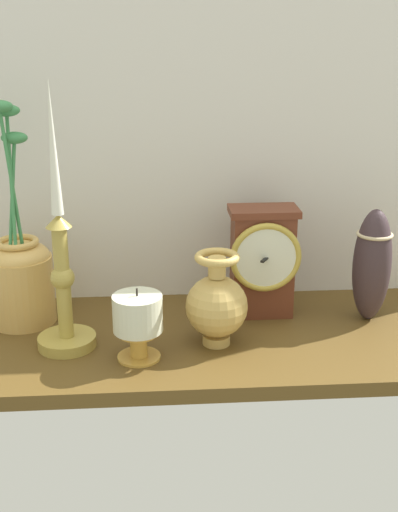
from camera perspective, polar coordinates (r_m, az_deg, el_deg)
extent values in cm
cube|color=brown|center=(113.37, 1.31, -7.23)|extent=(100.00, 36.00, 2.40)
cube|color=silver|center=(120.98, 0.59, 11.27)|extent=(120.00, 2.00, 65.00)
cube|color=brown|center=(117.55, 5.45, -0.76)|extent=(10.68, 6.22, 18.53)
cube|color=brown|center=(114.54, 5.60, 3.87)|extent=(11.96, 6.97, 1.20)
torus|color=gold|center=(113.42, 5.78, -0.14)|extent=(12.41, 1.13, 12.41)
cylinder|color=silver|center=(113.33, 5.79, -0.16)|extent=(10.38, 0.40, 10.38)
cube|color=black|center=(113.05, 5.81, -0.21)|extent=(2.53, 3.70, 0.30)
cylinder|color=#B19A43|center=(110.36, -11.30, -7.20)|extent=(9.42, 9.42, 1.80)
cylinder|color=#B19A43|center=(106.27, -11.65, -2.31)|extent=(2.39, 2.39, 18.47)
sphere|color=#B19A43|center=(105.94, -11.69, -1.84)|extent=(3.82, 3.82, 3.82)
cone|color=#B19A43|center=(103.00, -12.04, 2.99)|extent=(4.03, 4.03, 2.00)
cone|color=white|center=(100.51, -12.48, 9.07)|extent=(1.87, 1.87, 20.21)
cylinder|color=tan|center=(109.15, 1.36, -7.17)|extent=(4.54, 4.54, 1.60)
sphere|color=tan|center=(106.67, 1.39, -4.36)|extent=(10.08, 10.08, 10.08)
cylinder|color=tan|center=(104.15, 1.42, -0.99)|extent=(2.82, 2.82, 3.32)
torus|color=tan|center=(103.58, 1.42, -0.13)|extent=(7.16, 7.16, 1.29)
cylinder|color=tan|center=(118.95, -15.04, -2.81)|extent=(11.22, 11.22, 11.98)
ellipsoid|color=tan|center=(116.89, -15.29, -0.09)|extent=(10.65, 10.65, 5.33)
torus|color=tan|center=(116.06, -15.40, 1.15)|extent=(7.28, 7.28, 1.11)
cylinder|color=#3D864C|center=(113.75, -15.79, 5.28)|extent=(1.88, 5.26, 16.79)
ellipsoid|color=#3D864C|center=(114.20, -15.64, 9.79)|extent=(4.40, 2.80, 2.00)
cylinder|color=#3D864C|center=(113.17, -15.91, 6.57)|extent=(2.62, 2.71, 22.44)
cylinder|color=#3D864C|center=(113.27, -15.89, 6.35)|extent=(1.21, 6.29, 21.04)
ellipsoid|color=#3D864C|center=(114.30, -16.28, 11.96)|extent=(4.40, 2.80, 2.00)
cylinder|color=gold|center=(104.50, -5.22, -7.67)|extent=(2.72, 2.72, 4.39)
cylinder|color=gold|center=(105.33, -5.19, -8.54)|extent=(6.81, 6.81, 0.80)
cylinder|color=gold|center=(103.52, -5.26, -6.59)|extent=(6.12, 6.12, 0.60)
cylinder|color=beige|center=(102.13, -5.32, -4.93)|extent=(7.73, 7.73, 5.77)
cylinder|color=black|center=(100.74, -5.38, -3.13)|extent=(0.30, 0.30, 1.20)
ellipsoid|color=#3A2B2F|center=(118.30, 14.68, -0.78)|extent=(6.60, 6.60, 20.15)
torus|color=#CCB78C|center=(116.54, 14.92, 1.82)|extent=(6.21, 6.21, 0.60)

